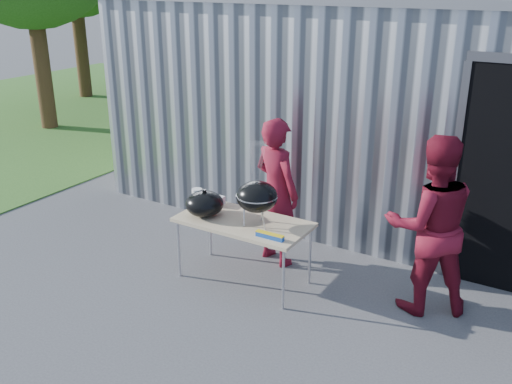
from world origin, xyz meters
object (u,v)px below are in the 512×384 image
Objects in this scene: folding_table at (243,224)px; person_cook at (276,192)px; kettle_grill at (257,190)px; person_bystander at (430,225)px.

person_cook reaches higher than folding_table.
person_cook is (0.08, 0.62, 0.19)m from folding_table.
kettle_grill is 0.49× the size of person_bystander.
person_bystander is at bearing 17.06° from kettle_grill.
kettle_grill is at bearing -9.85° from folding_table.
person_bystander is at bearing -165.85° from person_cook.
folding_table is 0.79× the size of person_bystander.
person_bystander reaches higher than folding_table.
person_cook is (-0.12, 0.66, -0.26)m from kettle_grill.
folding_table is at bearing -16.85° from person_bystander.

